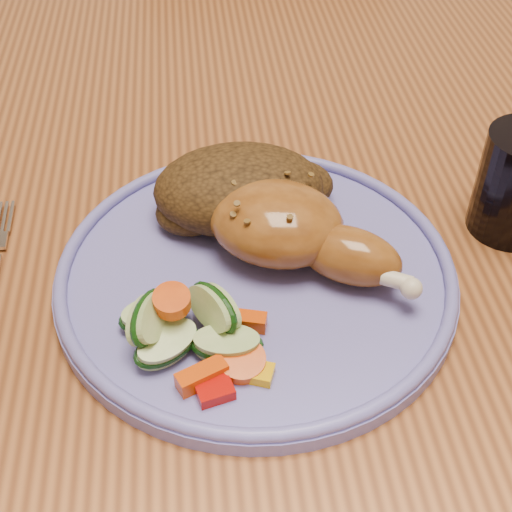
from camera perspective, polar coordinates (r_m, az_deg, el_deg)
The scene contains 7 objects.
dining_table at distance 0.65m, azimuth 8.39°, elevation -3.35°, with size 0.90×1.40×0.75m.
chair_far at distance 1.24m, azimuth 1.42°, elevation 12.19°, with size 0.42×0.42×0.91m.
plate at distance 0.54m, azimuth 0.00°, elevation -1.63°, with size 0.30×0.30×0.01m, color #6460B2.
plate_rim at distance 0.53m, azimuth 0.00°, elevation -0.79°, with size 0.30×0.30×0.01m, color #6460B2.
chicken_leg at distance 0.53m, azimuth 3.03°, elevation 2.06°, with size 0.16×0.14×0.05m.
rice_pilaf at distance 0.57m, azimuth -1.09°, elevation 5.31°, with size 0.15×0.10×0.06m.
vegetable_pile at distance 0.48m, azimuth -5.37°, elevation -5.94°, with size 0.10×0.10×0.05m.
Camera 1 is at (-0.14, -0.43, 1.14)m, focal length 50.00 mm.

